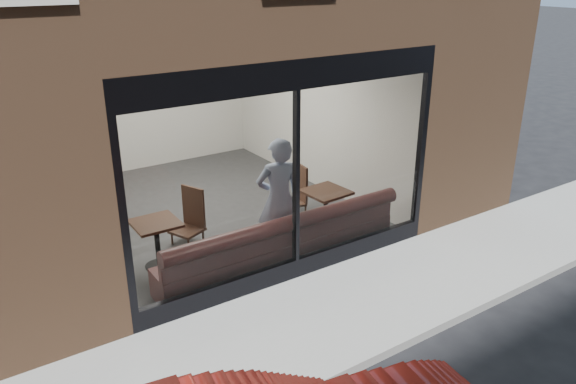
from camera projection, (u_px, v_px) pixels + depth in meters
ground at (392, 349)px, 6.77m from camera, size 120.00×120.00×0.00m
sidewalk_near at (340, 309)px, 7.54m from camera, size 40.00×2.00×0.01m
kerb_near at (395, 347)px, 6.71m from camera, size 40.00×0.10×0.12m
host_building_pier_right at (285, 81)px, 14.28m from camera, size 2.50×12.00×3.20m
host_building_backfill at (102, 78)px, 14.65m from camera, size 5.00×6.00×3.20m
cafe_floor at (207, 209)px, 10.62m from camera, size 6.00×6.00×0.00m
cafe_ceiling at (197, 37)px, 9.44m from camera, size 6.00×6.00×0.00m
cafe_wall_back at (143, 98)px, 12.34m from camera, size 5.00×0.00×5.00m
cafe_wall_left at (58, 152)px, 8.74m from camera, size 0.00×6.00×6.00m
cafe_wall_right at (315, 110)px, 11.32m from camera, size 0.00×6.00×6.00m
storefront_kick at (296, 268)px, 8.30m from camera, size 5.00×0.10×0.30m
storefront_header at (297, 74)px, 7.24m from camera, size 5.00×0.10×0.40m
storefront_mullion at (296, 179)px, 7.78m from camera, size 0.06×0.10×2.50m
storefront_glass at (297, 180)px, 7.75m from camera, size 4.80×0.00×4.80m
banquette at (281, 253)px, 8.58m from camera, size 4.00×0.55×0.45m
person at (279, 199)px, 8.62m from camera, size 0.82×0.65×1.95m
cafe_table_left at (155, 223)px, 8.35m from camera, size 0.67×0.67×0.04m
cafe_table_right at (326, 192)px, 9.51m from camera, size 0.74×0.74×0.04m
cafe_chair_left at (187, 230)px, 9.27m from camera, size 0.61×0.61×0.04m
cafe_chair_right at (292, 203)px, 10.35m from camera, size 0.46×0.46×0.04m
wall_poster at (73, 161)px, 8.11m from camera, size 0.02×0.54×0.72m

